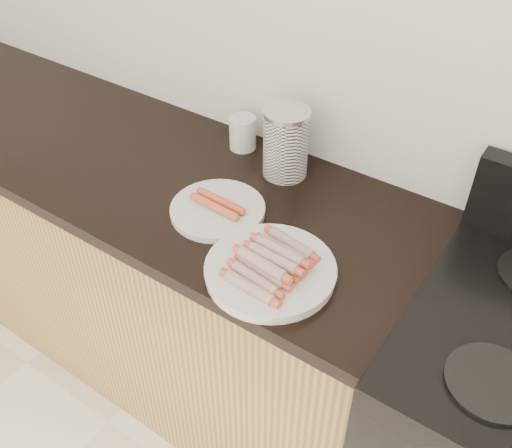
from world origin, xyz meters
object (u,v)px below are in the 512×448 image
Objects in this scene: side_plate at (218,210)px; mug at (243,133)px; main_plate at (270,272)px; canister at (286,143)px.

mug is (-0.13, 0.29, 0.04)m from side_plate.
mug is at bearing 113.73° from side_plate.
canister is at bearing 117.67° from main_plate.
main_plate is 1.51× the size of canister.
canister reaches higher than side_plate.
canister reaches higher than mug.
main_plate is at bearing -47.79° from mug.
main_plate reaches higher than side_plate.
mug reaches higher than main_plate.
canister is (0.05, 0.25, 0.09)m from side_plate.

